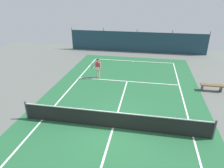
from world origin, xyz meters
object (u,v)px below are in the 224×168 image
(tennis_ball_near_player, at_px, (83,108))
(parked_car, at_px, (172,42))
(tennis_net, at_px, (113,120))
(tennis_player, at_px, (98,67))
(courtside_bench, at_px, (212,86))

(tennis_ball_near_player, relative_size, parked_car, 0.02)
(tennis_net, bearing_deg, tennis_player, 110.56)
(tennis_player, xyz_separation_m, courtside_bench, (8.82, -0.89, -0.59))
(courtside_bench, bearing_deg, tennis_ball_near_player, -153.87)
(tennis_player, bearing_deg, parked_car, -99.38)
(tennis_player, distance_m, tennis_ball_near_player, 5.17)
(tennis_net, height_order, tennis_ball_near_player, tennis_net)
(tennis_net, xyz_separation_m, tennis_ball_near_player, (-2.23, 1.62, -0.48))
(tennis_net, bearing_deg, tennis_ball_near_player, 143.96)
(tennis_ball_near_player, xyz_separation_m, courtside_bench, (8.54, 4.19, 0.34))
(tennis_net, xyz_separation_m, courtside_bench, (6.31, 5.81, -0.14))
(parked_car, bearing_deg, tennis_player, 61.88)
(tennis_net, distance_m, courtside_bench, 8.58)
(tennis_player, relative_size, courtside_bench, 1.03)
(tennis_player, height_order, courtside_bench, tennis_player)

